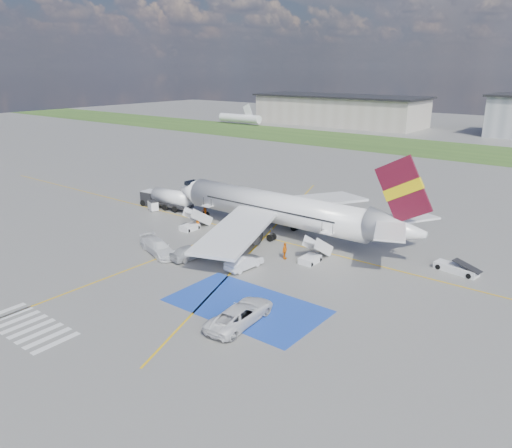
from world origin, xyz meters
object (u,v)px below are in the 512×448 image
object	(u,v)px
airliner	(284,210)
van_white_b	(158,245)
car_silver_a	(190,252)
belt_loader	(457,269)
van_white_a	(240,311)
gpu_cart	(153,206)
car_silver_b	(244,262)
fuel_tanker	(167,200)

from	to	relation	value
airliner	van_white_b	bearing A→B (deg)	-118.76
car_silver_a	airliner	bearing A→B (deg)	-98.57
belt_loader	car_silver_a	size ratio (longest dim) A/B	1.03
airliner	van_white_a	size ratio (longest dim) A/B	6.46
airliner	car_silver_a	world-z (taller)	airliner
belt_loader	gpu_cart	bearing A→B (deg)	-165.79
belt_loader	car_silver_b	bearing A→B (deg)	-135.60
fuel_tanker	car_silver_b	xyz separation A→B (m)	(24.07, -11.02, -0.50)
car_silver_b	van_white_b	xyz separation A→B (m)	(-10.63, -2.55, 0.28)
fuel_tanker	van_white_a	world-z (taller)	fuel_tanker
gpu_cart	car_silver_b	size ratio (longest dim) A/B	0.45
car_silver_b	van_white_b	bearing A→B (deg)	17.69
airliner	van_white_a	world-z (taller)	airliner
gpu_cart	car_silver_b	bearing A→B (deg)	2.98
belt_loader	car_silver_a	bearing A→B (deg)	-140.72
airliner	fuel_tanker	distance (m)	21.25
airliner	car_silver_b	bearing A→B (deg)	-75.66
fuel_tanker	belt_loader	bearing A→B (deg)	-2.54
fuel_tanker	gpu_cart	xyz separation A→B (m)	(-0.65, -2.14, -0.59)
van_white_a	van_white_b	xyz separation A→B (m)	(-17.79, 6.68, -0.02)
van_white_b	car_silver_a	bearing A→B (deg)	-57.11
car_silver_a	belt_loader	bearing A→B (deg)	-142.70
fuel_tanker	gpu_cart	bearing A→B (deg)	-111.99
fuel_tanker	van_white_b	xyz separation A→B (m)	(13.44, -13.57, -0.21)
car_silver_b	belt_loader	bearing A→B (deg)	-140.33
gpu_cart	belt_loader	xyz separation A→B (m)	(42.73, 3.96, -0.32)
car_silver_b	van_white_a	bearing A→B (deg)	131.99
belt_loader	van_white_b	distance (m)	32.52
car_silver_a	fuel_tanker	bearing A→B (deg)	-28.69
airliner	van_white_a	xyz separation A→B (m)	(10.09, -20.70, -2.32)
fuel_tanker	van_white_a	distance (m)	37.22
fuel_tanker	car_silver_a	bearing A→B (deg)	-40.65
fuel_tanker	car_silver_b	size ratio (longest dim) A/B	1.94
belt_loader	van_white_a	size ratio (longest dim) A/B	0.86
belt_loader	airliner	bearing A→B (deg)	-167.35
airliner	fuel_tanker	xyz separation A→B (m)	(-21.14, -0.46, -2.13)
gpu_cart	car_silver_a	size ratio (longest dim) A/B	0.44
car_silver_b	car_silver_a	bearing A→B (deg)	17.45
car_silver_a	car_silver_b	bearing A→B (deg)	-159.80
airliner	van_white_b	xyz separation A→B (m)	(-7.70, -14.02, -2.35)
van_white_a	car_silver_a	bearing A→B (deg)	-34.46
fuel_tanker	van_white_b	world-z (taller)	fuel_tanker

